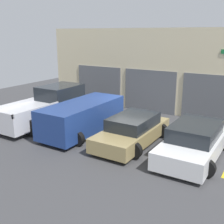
% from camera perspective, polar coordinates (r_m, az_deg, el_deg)
% --- Properties ---
extents(ground_plane, '(28.00, 28.00, 0.00)m').
position_cam_1_polar(ground_plane, '(14.59, 3.38, -2.67)').
color(ground_plane, '#3D3D3F').
extents(shophouse_building, '(14.85, 0.68, 4.89)m').
position_cam_1_polar(shophouse_building, '(16.96, 8.82, 8.09)').
color(shophouse_building, beige).
rests_on(shophouse_building, ground).
extents(pickup_truck, '(2.43, 5.21, 1.82)m').
position_cam_1_polar(pickup_truck, '(15.24, -13.09, 1.04)').
color(pickup_truck, silver).
rests_on(pickup_truck, ground).
extents(sedan_white, '(2.24, 4.29, 1.33)m').
position_cam_1_polar(sedan_white, '(11.16, 16.33, -5.83)').
color(sedan_white, white).
rests_on(sedan_white, ground).
extents(sedan_side, '(2.19, 4.26, 1.23)m').
position_cam_1_polar(sedan_side, '(12.06, 4.18, -3.78)').
color(sedan_side, '#9E8956').
rests_on(sedan_side, ground).
extents(van_right, '(2.23, 4.63, 1.48)m').
position_cam_1_polar(van_right, '(13.32, -5.96, -0.90)').
color(van_right, navy).
rests_on(van_right, ground).
extents(parking_stripe_far_left, '(0.12, 2.20, 0.01)m').
position_cam_1_polar(parking_stripe_far_left, '(16.18, -17.09, -1.48)').
color(parking_stripe_far_left, gold).
rests_on(parking_stripe_far_left, ground).
extents(parking_stripe_left, '(0.12, 2.20, 0.01)m').
position_cam_1_polar(parking_stripe_left, '(14.37, -10.07, -3.17)').
color(parking_stripe_left, gold).
rests_on(parking_stripe_left, ground).
extents(parking_stripe_centre, '(0.12, 2.20, 0.01)m').
position_cam_1_polar(parking_stripe_centre, '(12.85, -1.17, -5.22)').
color(parking_stripe_centre, gold).
rests_on(parking_stripe_centre, ground).
extents(parking_stripe_right, '(0.12, 2.20, 0.01)m').
position_cam_1_polar(parking_stripe_right, '(11.74, 9.81, -7.57)').
color(parking_stripe_right, gold).
rests_on(parking_stripe_right, ground).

